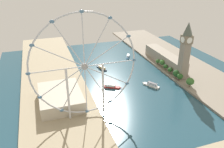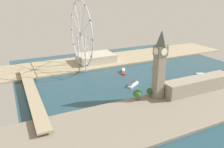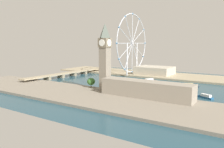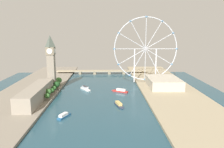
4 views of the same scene
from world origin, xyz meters
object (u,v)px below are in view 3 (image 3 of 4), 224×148
at_px(parliament_block, 146,89).
at_px(tour_boat_2, 189,85).
at_px(ferris_wheel, 132,44).
at_px(tour_boat_1, 123,84).
at_px(tour_boat_0, 148,80).
at_px(clock_tower, 105,56).
at_px(tour_boat_3, 205,96).
at_px(river_bridge, 67,73).
at_px(riverside_hall, 155,70).

xyz_separation_m(parliament_block, tour_boat_2, (111.33, -17.07, -10.42)).
bearing_deg(ferris_wheel, parliament_block, -146.48).
bearing_deg(tour_boat_1, tour_boat_0, 43.46).
xyz_separation_m(clock_tower, tour_boat_3, (40.19, -116.69, -45.95)).
height_order(parliament_block, ferris_wheel, ferris_wheel).
distance_m(tour_boat_1, tour_boat_3, 121.26).
relative_size(parliament_block, ferris_wheel, 0.91).
xyz_separation_m(river_bridge, tour_boat_3, (-37.60, -261.54, -4.23)).
bearing_deg(parliament_block, ferris_wheel, 33.52).
xyz_separation_m(tour_boat_0, tour_boat_1, (-56.79, 14.68, 0.26)).
distance_m(clock_tower, ferris_wheel, 166.26).
xyz_separation_m(clock_tower, parliament_block, (-7.29, -62.15, -35.47)).
distance_m(clock_tower, parliament_block, 71.93).
bearing_deg(river_bridge, ferris_wheel, -50.26).
height_order(clock_tower, parliament_block, clock_tower).
bearing_deg(riverside_hall, tour_boat_0, -163.73).
height_order(river_bridge, tour_boat_0, river_bridge).
relative_size(ferris_wheel, tour_boat_3, 5.30).
height_order(parliament_block, riverside_hall, parliament_block).
height_order(parliament_block, river_bridge, parliament_block).
relative_size(ferris_wheel, riverside_hall, 1.73).
height_order(riverside_hall, river_bridge, riverside_hall).
distance_m(clock_tower, river_bridge, 169.63).
bearing_deg(river_bridge, tour_boat_1, -99.90).
relative_size(clock_tower, tour_boat_0, 3.13).
bearing_deg(tour_boat_2, clock_tower, -142.69).
bearing_deg(clock_tower, river_bridge, 61.76).
distance_m(riverside_hall, tour_boat_2, 120.59).
distance_m(riverside_hall, tour_boat_1, 131.12).
distance_m(river_bridge, tour_boat_3, 264.26).
bearing_deg(ferris_wheel, tour_boat_3, -125.75).
relative_size(river_bridge, tour_boat_3, 9.04).
bearing_deg(tour_boat_3, parliament_block, 66.71).
bearing_deg(tour_boat_0, riverside_hall, -134.77).
xyz_separation_m(ferris_wheel, river_bridge, (-80.75, 97.15, -56.90)).
height_order(clock_tower, riverside_hall, clock_tower).
distance_m(riverside_hall, tour_boat_3, 192.26).
bearing_deg(riverside_hall, ferris_wheel, 124.44).
bearing_deg(ferris_wheel, tour_boat_1, -157.41).
height_order(riverside_hall, tour_boat_0, riverside_hall).
bearing_deg(parliament_block, riverside_hall, 20.88).
relative_size(riverside_hall, river_bridge, 0.34).
distance_m(clock_tower, tour_boat_1, 70.06).
xyz_separation_m(tour_boat_0, tour_boat_3, (-69.79, -105.89, -0.25)).
xyz_separation_m(riverside_hall, tour_boat_0, (-73.90, -21.56, -8.32)).
xyz_separation_m(clock_tower, river_bridge, (77.79, 144.85, -41.72)).
distance_m(riverside_hall, river_bridge, 171.03).
height_order(clock_tower, tour_boat_1, clock_tower).
xyz_separation_m(tour_boat_1, tour_boat_2, (50.85, -83.09, -0.45)).
bearing_deg(river_bridge, clock_tower, -118.24).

